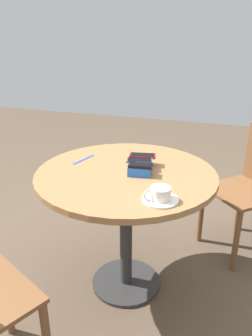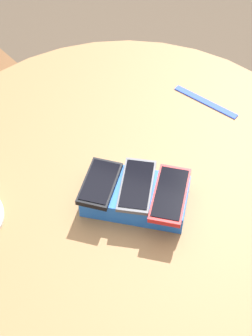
{
  "view_description": "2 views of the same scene",
  "coord_description": "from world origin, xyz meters",
  "px_view_note": "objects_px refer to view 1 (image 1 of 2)",
  "views": [
    {
      "loc": [
        1.47,
        0.49,
        1.39
      ],
      "look_at": [
        0.0,
        0.0,
        0.75
      ],
      "focal_mm": 35.0,
      "sensor_mm": 36.0,
      "label": 1
    },
    {
      "loc": [
        -0.3,
        0.71,
        1.66
      ],
      "look_at": [
        0.0,
        0.0,
        0.75
      ],
      "focal_mm": 60.0,
      "sensor_mm": 36.0,
      "label": 2
    }
  ],
  "objects_px": {
    "saucer": "(160,200)",
    "lanyard_strap": "(84,159)",
    "phone_black": "(140,165)",
    "phone_red": "(143,156)",
    "chair_far_side": "(250,189)",
    "phone_gray": "(139,160)",
    "coffee_cup": "(160,193)",
    "phone_box": "(140,166)",
    "round_table": "(126,192)"
  },
  "relations": [
    {
      "from": "saucer",
      "to": "lanyard_strap",
      "type": "distance_m",
      "value": 0.62
    },
    {
      "from": "phone_black",
      "to": "lanyard_strap",
      "type": "height_order",
      "value": "phone_black"
    },
    {
      "from": "phone_red",
      "to": "chair_far_side",
      "type": "distance_m",
      "value": 0.85
    },
    {
      "from": "saucer",
      "to": "chair_far_side",
      "type": "distance_m",
      "value": 1.01
    },
    {
      "from": "phone_gray",
      "to": "coffee_cup",
      "type": "relative_size",
      "value": 1.34
    },
    {
      "from": "phone_box",
      "to": "lanyard_strap",
      "type": "height_order",
      "value": "phone_box"
    },
    {
      "from": "phone_red",
      "to": "chair_far_side",
      "type": "bearing_deg",
      "value": 130.1
    },
    {
      "from": "chair_far_side",
      "to": "phone_gray",
      "type": "bearing_deg",
      "value": -46.05
    },
    {
      "from": "phone_red",
      "to": "chair_far_side",
      "type": "height_order",
      "value": "chair_far_side"
    },
    {
      "from": "coffee_cup",
      "to": "lanyard_strap",
      "type": "relative_size",
      "value": 0.64
    },
    {
      "from": "chair_far_side",
      "to": "round_table",
      "type": "bearing_deg",
      "value": -46.38
    },
    {
      "from": "lanyard_strap",
      "to": "coffee_cup",
      "type": "bearing_deg",
      "value": 56.62
    },
    {
      "from": "saucer",
      "to": "round_table",
      "type": "bearing_deg",
      "value": -136.63
    },
    {
      "from": "phone_gray",
      "to": "phone_black",
      "type": "bearing_deg",
      "value": 20.21
    },
    {
      "from": "phone_box",
      "to": "saucer",
      "type": "relative_size",
      "value": 1.43
    },
    {
      "from": "coffee_cup",
      "to": "lanyard_strap",
      "type": "distance_m",
      "value": 0.62
    },
    {
      "from": "phone_gray",
      "to": "saucer",
      "type": "relative_size",
      "value": 0.92
    },
    {
      "from": "phone_gray",
      "to": "coffee_cup",
      "type": "height_order",
      "value": "coffee_cup"
    },
    {
      "from": "lanyard_strap",
      "to": "chair_far_side",
      "type": "xyz_separation_m",
      "value": [
        -0.53,
        0.93,
        -0.29
      ]
    },
    {
      "from": "saucer",
      "to": "chair_far_side",
      "type": "height_order",
      "value": "chair_far_side"
    },
    {
      "from": "chair_far_side",
      "to": "saucer",
      "type": "bearing_deg",
      "value": -25.38
    },
    {
      "from": "phone_red",
      "to": "lanyard_strap",
      "type": "xyz_separation_m",
      "value": [
        0.03,
        -0.34,
        -0.05
      ]
    },
    {
      "from": "phone_gray",
      "to": "lanyard_strap",
      "type": "distance_m",
      "value": 0.35
    },
    {
      "from": "phone_red",
      "to": "coffee_cup",
      "type": "xyz_separation_m",
      "value": [
        0.37,
        0.18,
        -0.02
      ]
    },
    {
      "from": "phone_gray",
      "to": "lanyard_strap",
      "type": "relative_size",
      "value": 0.86
    },
    {
      "from": "phone_box",
      "to": "lanyard_strap",
      "type": "bearing_deg",
      "value": -96.48
    },
    {
      "from": "round_table",
      "to": "phone_box",
      "type": "distance_m",
      "value": 0.16
    },
    {
      "from": "phone_gray",
      "to": "chair_far_side",
      "type": "bearing_deg",
      "value": 133.95
    },
    {
      "from": "round_table",
      "to": "phone_black",
      "type": "distance_m",
      "value": 0.19
    },
    {
      "from": "saucer",
      "to": "phone_box",
      "type": "bearing_deg",
      "value": -149.77
    },
    {
      "from": "round_table",
      "to": "phone_black",
      "type": "bearing_deg",
      "value": 75.52
    },
    {
      "from": "phone_box",
      "to": "saucer",
      "type": "height_order",
      "value": "phone_box"
    },
    {
      "from": "phone_gray",
      "to": "saucer",
      "type": "distance_m",
      "value": 0.35
    },
    {
      "from": "chair_far_side",
      "to": "phone_black",
      "type": "bearing_deg",
      "value": -41.51
    },
    {
      "from": "round_table",
      "to": "coffee_cup",
      "type": "height_order",
      "value": "coffee_cup"
    },
    {
      "from": "phone_box",
      "to": "phone_gray",
      "type": "height_order",
      "value": "phone_gray"
    },
    {
      "from": "chair_far_side",
      "to": "lanyard_strap",
      "type": "bearing_deg",
      "value": -60.26
    },
    {
      "from": "phone_gray",
      "to": "chair_far_side",
      "type": "xyz_separation_m",
      "value": [
        -0.57,
        0.59,
        -0.34
      ]
    },
    {
      "from": "phone_box",
      "to": "phone_gray",
      "type": "xyz_separation_m",
      "value": [
        0.0,
        -0.01,
        0.03
      ]
    },
    {
      "from": "round_table",
      "to": "phone_red",
      "type": "distance_m",
      "value": 0.22
    },
    {
      "from": "phone_black",
      "to": "lanyard_strap",
      "type": "xyz_separation_m",
      "value": [
        -0.11,
        -0.37,
        -0.05
      ]
    },
    {
      "from": "phone_black",
      "to": "phone_gray",
      "type": "bearing_deg",
      "value": -159.79
    },
    {
      "from": "round_table",
      "to": "phone_box",
      "type": "relative_size",
      "value": 4.13
    },
    {
      "from": "phone_box",
      "to": "lanyard_strap",
      "type": "relative_size",
      "value": 1.32
    },
    {
      "from": "phone_gray",
      "to": "round_table",
      "type": "bearing_deg",
      "value": -50.05
    },
    {
      "from": "lanyard_strap",
      "to": "saucer",
      "type": "bearing_deg",
      "value": 56.88
    },
    {
      "from": "round_table",
      "to": "lanyard_strap",
      "type": "height_order",
      "value": "lanyard_strap"
    },
    {
      "from": "phone_black",
      "to": "coffee_cup",
      "type": "relative_size",
      "value": 1.15
    },
    {
      "from": "phone_gray",
      "to": "coffee_cup",
      "type": "xyz_separation_m",
      "value": [
        0.3,
        0.18,
        -0.02
      ]
    },
    {
      "from": "coffee_cup",
      "to": "lanyard_strap",
      "type": "height_order",
      "value": "coffee_cup"
    }
  ]
}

